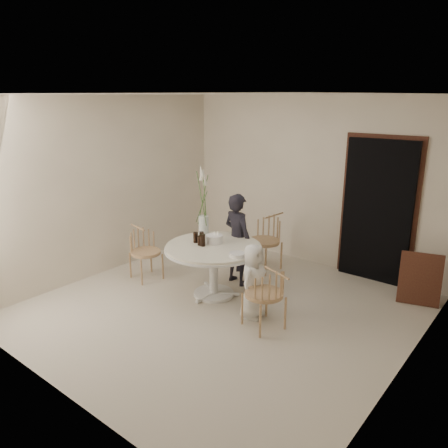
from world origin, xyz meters
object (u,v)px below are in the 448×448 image
Objects in this scene: table at (214,253)px; boy at (253,281)px; chair_left at (142,245)px; chair_far at (269,234)px; chair_right at (270,291)px; birthday_cake at (214,239)px; girl at (238,239)px; flower_vase at (203,210)px.

table is 1.39× the size of boy.
boy reaches higher than chair_left.
chair_left is at bearing -125.14° from chair_far.
table is 1.35m from chair_far.
chair_right reaches higher than table.
chair_right is 3.45× the size of birthday_cake.
girl is (-0.03, -0.80, 0.12)m from chair_far.
girl is 1.42× the size of boy.
boy is at bearing -76.96° from chair_left.
chair_far is 1.25m from flower_vase.
girl is at bearing -86.64° from chair_far.
birthday_cake reaches higher than chair_right.
chair_right is at bearing -19.69° from birthday_cake.
chair_left is 0.76× the size of flower_vase.
chair_right is 1.45m from girl.
boy is at bearing -58.24° from chair_far.
flower_vase is at bearing 145.16° from table.
flower_vase is (0.82, 0.49, 0.59)m from chair_left.
chair_far is 2.00m from chair_left.
table is 0.55m from girl.
flower_vase is (-1.58, 0.65, 0.57)m from chair_right.
birthday_cake is (-0.84, 0.26, 0.31)m from boy.
girl reaches higher than chair_right.
boy is at bearing 147.80° from girl.
table is 1.29m from chair_left.
girl is at bearing 82.41° from birthday_cake.
table is at bearing 69.60° from boy.
table is at bearing -85.71° from chair_far.
boy is at bearing -11.98° from table.
flower_vase is (-0.45, -0.23, 0.41)m from girl.
boy is (0.75, -1.51, -0.08)m from chair_far.
birthday_cake reaches higher than chair_left.
chair_left is 1.27m from birthday_cake.
girl is at bearing 27.39° from flower_vase.
birthday_cake is (1.21, 0.27, 0.28)m from chair_left.
chair_right is at bearing -51.24° from chair_far.
flower_vase is at bearing -109.42° from chair_far.
flower_vase reaches higher than chair_far.
birthday_cake is (-0.06, 0.09, 0.17)m from table.
flower_vase is at bearing -46.54° from chair_left.
chair_far is 0.85× the size of flower_vase.
girl is 1.33× the size of flower_vase.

